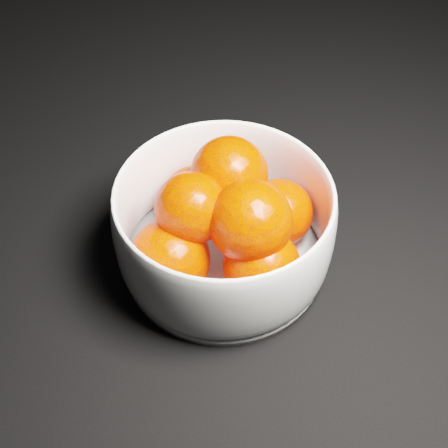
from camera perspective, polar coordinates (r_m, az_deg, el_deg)
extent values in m
cylinder|color=white|center=(0.59, 0.00, -3.11)|extent=(0.19, 0.19, 0.01)
sphere|color=#FA2700|center=(0.58, 5.02, 1.02)|extent=(0.06, 0.06, 0.06)
sphere|color=#FA2700|center=(0.59, -2.69, 2.33)|extent=(0.06, 0.06, 0.06)
sphere|color=#FA2700|center=(0.54, -4.97, -3.17)|extent=(0.07, 0.07, 0.07)
sphere|color=#FA2700|center=(0.54, 3.47, -3.93)|extent=(0.07, 0.07, 0.07)
sphere|color=#FA2700|center=(0.56, 0.48, 4.53)|extent=(0.07, 0.07, 0.07)
sphere|color=#FA2700|center=(0.53, -3.00, 1.47)|extent=(0.06, 0.06, 0.06)
sphere|color=#FA2700|center=(0.52, 2.44, 0.24)|extent=(0.07, 0.07, 0.07)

